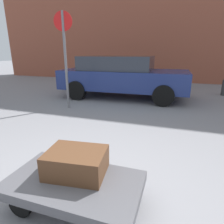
{
  "coord_description": "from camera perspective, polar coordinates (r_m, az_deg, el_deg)",
  "views": [
    {
      "loc": [
        0.87,
        -1.43,
        1.55
      ],
      "look_at": [
        0.0,
        1.2,
        0.69
      ],
      "focal_mm": 31.05,
      "sensor_mm": 36.0,
      "label": 1
    }
  ],
  "objects": [
    {
      "name": "ground_plane",
      "position": [
        2.28,
        -10.63,
        -25.92
      ],
      "size": [
        60.0,
        60.0,
        0.0
      ],
      "primitive_type": "plane",
      "color": "gray"
    },
    {
      "name": "luggage_cart",
      "position": [
        2.1,
        -11.06,
        -20.54
      ],
      "size": [
        1.33,
        0.75,
        0.34
      ],
      "color": "#4C4C51",
      "rests_on": "ground_plane"
    },
    {
      "name": "suitcase_brown_front_right",
      "position": [
        2.08,
        -10.44,
        -14.36
      ],
      "size": [
        0.64,
        0.51,
        0.25
      ],
      "primitive_type": "cube",
      "rotation": [
        0.0,
        0.0,
        0.12
      ],
      "color": "#51331E",
      "rests_on": "luggage_cart"
    },
    {
      "name": "parked_car",
      "position": [
        6.9,
        2.98,
        10.62
      ],
      "size": [
        4.34,
        1.99,
        1.42
      ],
      "color": "navy",
      "rests_on": "ground_plane"
    },
    {
      "name": "no_parking_sign",
      "position": [
        5.62,
        -13.69,
        17.04
      ],
      "size": [
        0.5,
        0.11,
        2.57
      ],
      "color": "slate",
      "rests_on": "ground_plane"
    }
  ]
}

